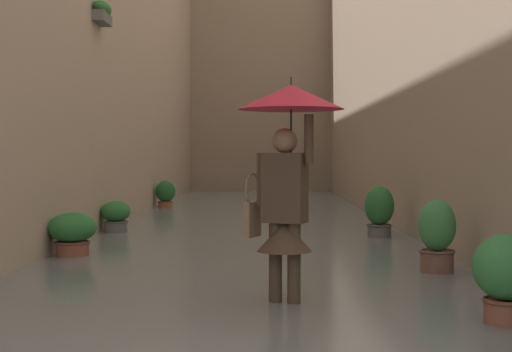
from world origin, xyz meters
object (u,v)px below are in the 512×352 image
potted_plant_near_left (437,239)px  potted_plant_far_right (72,234)px  potted_plant_mid_left (507,278)px  potted_plant_mid_right (116,218)px  potted_plant_far_left (379,213)px  person_wading (287,153)px  potted_plant_near_right (165,195)px

potted_plant_near_left → potted_plant_far_right: bearing=-16.6°
potted_plant_mid_left → potted_plant_near_left: bearing=-90.9°
potted_plant_mid_left → potted_plant_far_right: bearing=-41.6°
potted_plant_near_left → potted_plant_mid_right: 6.34m
potted_plant_far_left → potted_plant_mid_left: 6.34m
potted_plant_mid_left → potted_plant_far_right: size_ratio=1.20×
potted_plant_far_left → potted_plant_far_right: bearing=28.1°
person_wading → potted_plant_far_left: (-1.65, -5.53, -0.96)m
potted_plant_mid_left → potted_plant_near_left: potted_plant_near_left is taller
potted_plant_near_left → potted_plant_far_right: 4.73m
potted_plant_near_right → potted_plant_near_left: 11.46m
person_wading → potted_plant_far_right: bearing=-48.8°
potted_plant_near_right → potted_plant_mid_right: (0.04, 6.14, -0.08)m
person_wading → potted_plant_far_right: size_ratio=3.11×
potted_plant_far_left → potted_plant_far_right: size_ratio=1.38×
potted_plant_far_left → potted_plant_near_right: size_ratio=1.18×
potted_plant_near_right → potted_plant_near_left: size_ratio=0.85×
potted_plant_near_left → potted_plant_mid_right: (4.57, -4.39, -0.13)m
potted_plant_far_left → potted_plant_near_left: size_ratio=1.00×
person_wading → potted_plant_far_right: 4.34m
potted_plant_mid_left → potted_plant_mid_right: potted_plant_mid_left is taller
potted_plant_mid_right → potted_plant_near_left: bearing=136.1°
potted_plant_mid_left → person_wading: bearing=-25.4°
potted_plant_near_right → potted_plant_mid_right: 6.14m
potted_plant_far_left → potted_plant_near_right: (4.42, -6.81, -0.07)m
potted_plant_near_left → potted_plant_far_left: bearing=-88.4°
person_wading → potted_plant_mid_left: 2.14m
person_wading → potted_plant_mid_right: person_wading is taller
potted_plant_far_right → potted_plant_far_left: bearing=-151.9°
potted_plant_far_right → potted_plant_mid_left: bearing=138.4°
potted_plant_far_left → potted_plant_mid_right: bearing=-8.6°
potted_plant_mid_right → potted_plant_near_right: bearing=-90.3°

